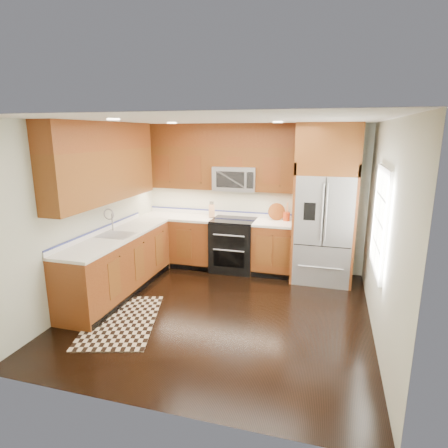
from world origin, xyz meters
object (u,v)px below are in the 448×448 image
(range, at_px, (233,245))
(knife_block, at_px, (212,211))
(rug, at_px, (122,321))
(refrigerator, at_px, (325,205))
(utensil_crock, at_px, (287,214))

(range, relative_size, knife_block, 3.24)
(rug, distance_m, knife_block, 2.65)
(refrigerator, height_order, utensil_crock, refrigerator)
(knife_block, height_order, utensil_crock, utensil_crock)
(refrigerator, relative_size, utensil_crock, 7.97)
(rug, xyz_separation_m, utensil_crock, (1.86, 2.46, 1.05))
(range, distance_m, rug, 2.51)
(rug, height_order, knife_block, knife_block)
(range, bearing_deg, utensil_crock, 11.21)
(rug, bearing_deg, range, 50.96)
(range, relative_size, rug, 0.64)
(rug, xyz_separation_m, knife_block, (0.51, 2.37, 1.05))
(refrigerator, xyz_separation_m, utensil_crock, (-0.64, 0.22, -0.25))
(refrigerator, relative_size, rug, 1.77)
(refrigerator, xyz_separation_m, rug, (-2.50, -2.24, -1.30))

